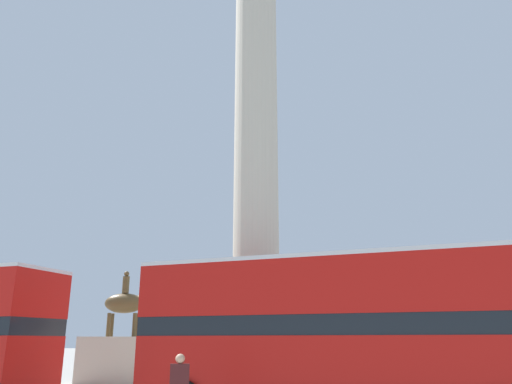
# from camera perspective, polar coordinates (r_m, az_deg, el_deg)

# --- Properties ---
(monument_column) EXTENTS (4.95, 4.95, 24.22)m
(monument_column) POSITION_cam_1_polar(r_m,az_deg,el_deg) (21.87, 0.00, 3.60)
(monument_column) COLOR #BCB29E
(monument_column) RESTS_ON ground_plane
(bus_b) EXTENTS (11.57, 3.13, 4.41)m
(bus_b) POSITION_cam_1_polar(r_m,az_deg,el_deg) (14.82, 8.85, -15.02)
(bus_b) COLOR #B7140F
(bus_b) RESTS_ON ground_plane
(equestrian_statue) EXTENTS (4.39, 3.67, 5.66)m
(equestrian_statue) POSITION_cam_1_polar(r_m,az_deg,el_deg) (27.94, -15.17, -17.34)
(equestrian_statue) COLOR #BCB29E
(equestrian_statue) RESTS_ON ground_plane
(street_lamp) EXTENTS (0.46, 0.46, 5.06)m
(street_lamp) POSITION_cam_1_polar(r_m,az_deg,el_deg) (20.04, -11.68, -13.44)
(street_lamp) COLOR black
(street_lamp) RESTS_ON ground_plane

